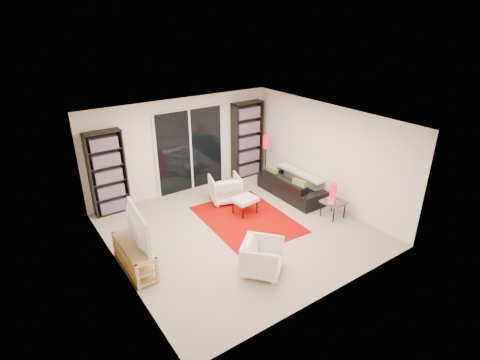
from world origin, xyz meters
The scene contains 20 objects.
floor centered at (0.00, 0.00, 0.00)m, with size 5.00×5.00×0.00m, color #C0AD92.
wall_back centered at (0.00, 2.50, 1.20)m, with size 5.00×0.02×2.40m, color white.
wall_front centered at (0.00, -2.50, 1.20)m, with size 5.00×0.02×2.40m, color white.
wall_left centered at (-2.50, 0.00, 1.20)m, with size 0.02×5.00×2.40m, color white.
wall_right centered at (2.50, 0.00, 1.20)m, with size 0.02×5.00×2.40m, color white.
ceiling centered at (0.00, 0.00, 2.40)m, with size 5.00×5.00×0.02m, color white.
sliding_door centered at (0.20, 2.46, 1.05)m, with size 1.92×0.08×2.16m.
bookshelf_left centered at (-1.95, 2.33, 0.98)m, with size 0.80×0.30×1.95m.
bookshelf_right centered at (1.90, 2.33, 1.05)m, with size 0.90×0.30×2.10m.
tv_stand centered at (-2.27, -0.02, 0.26)m, with size 0.41×1.28×0.50m.
tv centered at (-2.25, -0.02, 0.83)m, with size 1.16×0.15×0.67m, color black.
rug centered at (0.41, 0.26, 0.01)m, with size 1.76×2.38×0.01m, color #A50600.
sofa centered at (2.03, 0.61, 0.28)m, with size 1.90×0.74×0.55m, color black.
armchair_back centered at (0.51, 1.32, 0.33)m, with size 0.70×0.72×0.66m, color white.
armchair_front centered at (-0.46, -1.42, 0.31)m, with size 0.67×0.69×0.63m, color white.
ottoman centered at (0.54, 0.51, 0.34)m, with size 0.58×0.49×0.40m.
side_table centered at (2.08, -0.75, 0.35)m, with size 0.47×0.47×0.40m.
laptop centered at (2.02, -0.79, 0.41)m, with size 0.35×0.23×0.03m, color silver.
table_lamp centered at (2.18, -0.63, 0.58)m, with size 0.16×0.16×0.36m, color red.
floor_lamp centered at (2.14, 1.79, 0.95)m, with size 0.19×0.19×1.26m.
Camera 1 is at (-3.89, -5.69, 4.26)m, focal length 28.00 mm.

